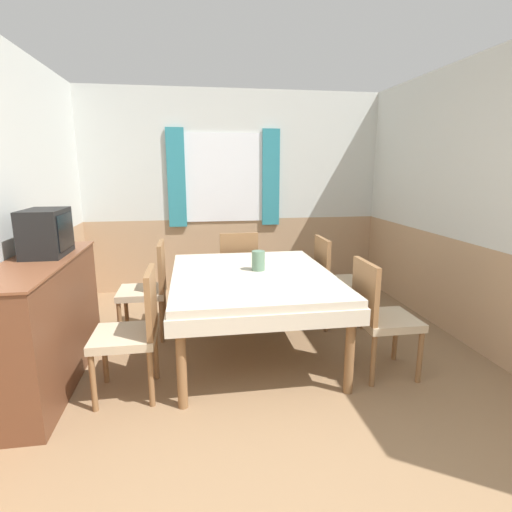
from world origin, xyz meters
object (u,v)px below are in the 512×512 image
at_px(chair_right_near, 379,314).
at_px(chair_right_far, 333,278).
at_px(dining_table, 252,284).
at_px(chair_left_near, 134,328).
at_px(tv, 46,232).
at_px(chair_head_window, 238,268).
at_px(vase, 258,261).
at_px(sideboard, 43,323).
at_px(chair_left_far, 149,286).

bearing_deg(chair_right_near, chair_right_far, -180.00).
relative_size(dining_table, chair_right_near, 1.85).
relative_size(chair_left_near, tv, 2.13).
distance_m(chair_head_window, vase, 1.06).
bearing_deg(chair_head_window, sideboard, -140.00).
bearing_deg(vase, sideboard, -168.20).
distance_m(chair_head_window, chair_right_far, 1.10).
distance_m(dining_table, chair_head_window, 1.11).
bearing_deg(chair_left_far, chair_head_window, -58.45).
height_order(chair_right_far, tv, tv).
distance_m(chair_right_far, vase, 1.02).
bearing_deg(tv, chair_left_near, -34.32).
relative_size(tv, vase, 2.50).
relative_size(sideboard, vase, 8.89).
xyz_separation_m(chair_head_window, tv, (-1.60, -1.17, 0.64)).
height_order(chair_left_near, vase, chair_left_near).
relative_size(chair_left_near, vase, 5.33).
height_order(chair_left_far, chair_right_far, same).
bearing_deg(chair_right_near, chair_left_far, -119.39).
distance_m(chair_left_near, tv, 1.03).
xyz_separation_m(dining_table, chair_left_far, (-0.93, 0.53, -0.13)).
bearing_deg(sideboard, chair_head_window, 40.00).
height_order(sideboard, tv, tv).
xyz_separation_m(chair_left_far, chair_head_window, (0.93, 0.57, 0.00)).
height_order(chair_head_window, sideboard, sideboard).
relative_size(dining_table, chair_left_far, 1.85).
bearing_deg(chair_right_far, vase, -63.21).
xyz_separation_m(chair_right_far, tv, (-2.54, -0.60, 0.64)).
relative_size(dining_table, chair_right_far, 1.85).
bearing_deg(chair_head_window, dining_table, -90.00).
bearing_deg(chair_right_far, chair_left_near, -60.61).
distance_m(chair_right_near, chair_left_near, 1.87).
bearing_deg(chair_head_window, chair_left_near, -119.88).
bearing_deg(sideboard, dining_table, 9.29).
bearing_deg(chair_right_far, chair_left_far, -90.00).
bearing_deg(chair_left_far, dining_table, -119.39).
bearing_deg(sideboard, vase, 11.80).
distance_m(chair_right_near, vase, 1.11).
bearing_deg(chair_head_window, vase, -86.32).
bearing_deg(dining_table, sideboard, -170.71).
height_order(chair_left_far, chair_left_near, same).
bearing_deg(chair_right_near, tv, -100.21).
height_order(chair_left_near, tv, tv).
relative_size(chair_right_near, sideboard, 0.60).
bearing_deg(chair_right_near, sideboard, -95.79).
relative_size(dining_table, vase, 9.87).
bearing_deg(dining_table, vase, 53.34).
relative_size(chair_head_window, chair_left_near, 1.00).
relative_size(chair_left_far, chair_left_near, 1.00).
distance_m(chair_right_near, tv, 2.65).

